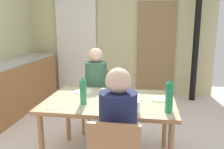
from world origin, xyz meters
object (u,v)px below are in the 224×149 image
at_px(water_bottle_green_near, 83,91).
at_px(serving_bowl_center, 113,103).
at_px(kitchen_counter, 14,86).
at_px(person_near_diner, 118,122).
at_px(person_far_diner, 96,80).
at_px(water_bottle_green_far, 169,97).
at_px(chair_far_diner, 98,96).
at_px(dining_table, 110,106).

distance_m(water_bottle_green_near, serving_bowl_center, 0.32).
xyz_separation_m(kitchen_counter, person_near_diner, (2.14, -2.01, 0.33)).
bearing_deg(person_near_diner, kitchen_counter, 136.69).
xyz_separation_m(water_bottle_green_near, serving_bowl_center, (0.31, 0.00, -0.11)).
xyz_separation_m(person_far_diner, water_bottle_green_far, (0.91, -0.96, 0.10)).
height_order(kitchen_counter, chair_far_diner, kitchen_counter).
bearing_deg(water_bottle_green_near, water_bottle_green_far, -6.11).
relative_size(kitchen_counter, serving_bowl_center, 14.27).
bearing_deg(person_near_diner, dining_table, 104.78).
xyz_separation_m(kitchen_counter, person_far_diner, (1.65, -0.65, 0.33)).
distance_m(chair_far_diner, water_bottle_green_far, 1.47).
height_order(kitchen_counter, water_bottle_green_far, water_bottle_green_far).
distance_m(person_near_diner, person_far_diner, 1.45).
height_order(person_far_diner, water_bottle_green_far, person_far_diner).
height_order(water_bottle_green_far, serving_bowl_center, water_bottle_green_far).
xyz_separation_m(chair_far_diner, water_bottle_green_near, (0.06, -1.00, 0.37)).
bearing_deg(person_near_diner, serving_bowl_center, 103.57).
bearing_deg(kitchen_counter, water_bottle_green_near, -41.49).
height_order(chair_far_diner, water_bottle_green_near, water_bottle_green_near).
distance_m(kitchen_counter, person_far_diner, 1.80).
height_order(dining_table, serving_bowl_center, serving_bowl_center).
bearing_deg(kitchen_counter, serving_bowl_center, -36.81).
height_order(water_bottle_green_near, water_bottle_green_far, water_bottle_green_far).
bearing_deg(chair_far_diner, serving_bowl_center, 110.06).
relative_size(dining_table, person_far_diner, 1.82).
distance_m(person_near_diner, water_bottle_green_near, 0.66).
xyz_separation_m(dining_table, water_bottle_green_far, (0.60, -0.27, 0.22)).
bearing_deg(water_bottle_green_far, chair_far_diner, 129.81).
distance_m(dining_table, water_bottle_green_near, 0.37).
relative_size(kitchen_counter, water_bottle_green_near, 8.44).
bearing_deg(dining_table, kitchen_counter, 145.78).
bearing_deg(water_bottle_green_near, person_far_diner, 93.90).
bearing_deg(person_far_diner, water_bottle_green_near, 93.90).
height_order(chair_far_diner, serving_bowl_center, chair_far_diner).
distance_m(kitchen_counter, dining_table, 2.37).
relative_size(chair_far_diner, person_far_diner, 1.13).
distance_m(dining_table, water_bottle_green_far, 0.70).
distance_m(person_far_diner, water_bottle_green_far, 1.32).
distance_m(kitchen_counter, water_bottle_green_near, 2.32).
distance_m(kitchen_counter, serving_bowl_center, 2.53).
xyz_separation_m(water_bottle_green_far, serving_bowl_center, (-0.55, 0.10, -0.12)).
bearing_deg(chair_far_diner, water_bottle_green_near, 93.37).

